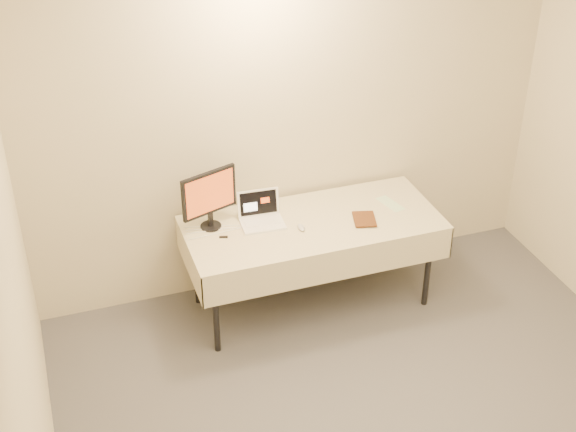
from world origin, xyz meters
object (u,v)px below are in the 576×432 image
object	(u,v)px
laptop	(261,215)
monitor	(209,196)
book	(354,209)
table	(312,229)

from	to	relation	value
laptop	monitor	xyz separation A→B (m)	(-0.36, 0.04, 0.21)
book	monitor	bearing A→B (deg)	-178.97
monitor	book	bearing A→B (deg)	-33.69
monitor	book	xyz separation A→B (m)	(1.00, -0.26, -0.16)
table	monitor	world-z (taller)	monitor
laptop	book	bearing A→B (deg)	-15.00
monitor	laptop	bearing A→B (deg)	-26.14
table	monitor	xyz separation A→B (m)	(-0.71, 0.17, 0.32)
monitor	book	size ratio (longest dim) A/B	2.11
table	book	world-z (taller)	book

